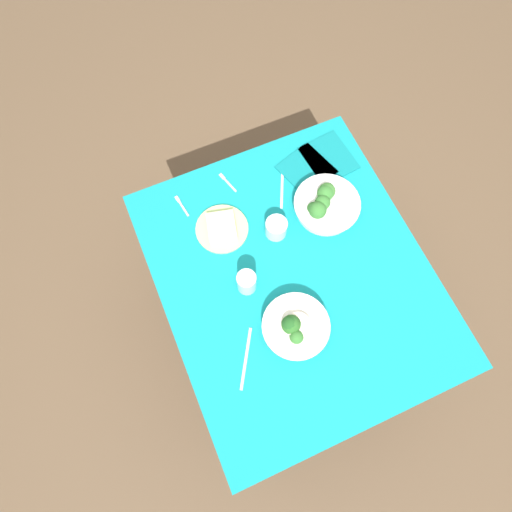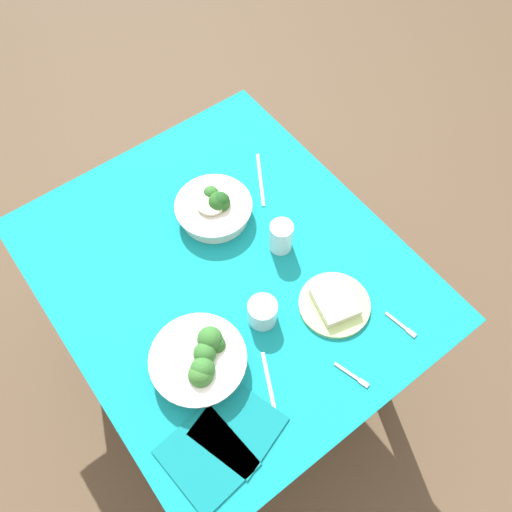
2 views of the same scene
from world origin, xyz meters
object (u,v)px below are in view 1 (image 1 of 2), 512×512
(bread_side_plate, at_px, (222,228))
(water_glass_center, at_px, (276,228))
(fork_by_near_bowl, at_px, (227,182))
(table_knife_right, at_px, (282,186))
(napkin_folded_lower, at_px, (328,158))
(broccoli_bowl_far, at_px, (295,327))
(broccoli_bowl_near, at_px, (325,205))
(napkin_folded_upper, at_px, (307,170))
(table_knife_left, at_px, (246,358))
(water_glass_side, at_px, (247,282))
(fork_by_far_bowl, at_px, (181,205))

(bread_side_plate, distance_m, water_glass_center, 0.21)
(fork_by_near_bowl, height_order, table_knife_right, same)
(napkin_folded_lower, bearing_deg, broccoli_bowl_far, 143.41)
(broccoli_bowl_far, relative_size, broccoli_bowl_near, 0.93)
(bread_side_plate, height_order, water_glass_center, water_glass_center)
(table_knife_right, height_order, napkin_folded_lower, napkin_folded_lower)
(napkin_folded_upper, bearing_deg, broccoli_bowl_far, 150.22)
(bread_side_plate, bearing_deg, napkin_folded_upper, -75.38)
(table_knife_left, bearing_deg, water_glass_side, 8.13)
(fork_by_far_bowl, relative_size, table_knife_right, 0.51)
(broccoli_bowl_far, xyz_separation_m, table_knife_left, (-0.03, 0.19, -0.03))
(fork_by_near_bowl, relative_size, table_knife_right, 0.51)
(broccoli_bowl_far, relative_size, napkin_folded_upper, 1.26)
(table_knife_left, bearing_deg, broccoli_bowl_near, -19.19)
(fork_by_far_bowl, relative_size, napkin_folded_upper, 0.54)
(fork_by_far_bowl, height_order, fork_by_near_bowl, same)
(fork_by_near_bowl, bearing_deg, bread_side_plate, 136.10)
(broccoli_bowl_far, xyz_separation_m, water_glass_center, (0.36, -0.09, 0.00))
(bread_side_plate, xyz_separation_m, napkin_folded_upper, (0.11, -0.41, -0.01))
(broccoli_bowl_near, distance_m, bread_side_plate, 0.40)
(napkin_folded_lower, bearing_deg, fork_by_far_bowl, 86.45)
(napkin_folded_upper, relative_size, napkin_folded_lower, 0.92)
(broccoli_bowl_near, relative_size, napkin_folded_upper, 1.36)
(water_glass_center, height_order, napkin_folded_lower, water_glass_center)
(broccoli_bowl_near, relative_size, table_knife_right, 1.28)
(broccoli_bowl_far, height_order, table_knife_left, broccoli_bowl_far)
(water_glass_center, relative_size, table_knife_right, 0.41)
(bread_side_plate, height_order, napkin_folded_lower, bread_side_plate)
(table_knife_right, xyz_separation_m, napkin_folded_upper, (0.03, -0.12, 0.00))
(water_glass_side, xyz_separation_m, table_knife_left, (-0.23, 0.10, -0.05))
(broccoli_bowl_far, bearing_deg, fork_by_near_bowl, -0.53)
(water_glass_side, height_order, napkin_folded_lower, water_glass_side)
(water_glass_side, bearing_deg, table_knife_right, -41.85)
(water_glass_center, bearing_deg, table_knife_right, -31.60)
(napkin_folded_lower, bearing_deg, table_knife_left, 134.04)
(table_knife_right, height_order, napkin_folded_upper, napkin_folded_upper)
(napkin_folded_upper, bearing_deg, bread_side_plate, 104.62)
(broccoli_bowl_far, xyz_separation_m, napkin_folded_upper, (0.56, -0.32, -0.03))
(fork_by_near_bowl, bearing_deg, table_knife_left, 146.78)
(broccoli_bowl_far, relative_size, table_knife_right, 1.18)
(broccoli_bowl_far, height_order, fork_by_far_bowl, broccoli_bowl_far)
(napkin_folded_upper, bearing_deg, fork_by_near_bowl, 76.48)
(broccoli_bowl_near, height_order, table_knife_right, broccoli_bowl_near)
(broccoli_bowl_near, height_order, fork_by_far_bowl, broccoli_bowl_near)
(water_glass_center, distance_m, napkin_folded_lower, 0.39)
(water_glass_side, bearing_deg, broccoli_bowl_near, -67.18)
(broccoli_bowl_far, distance_m, water_glass_side, 0.23)
(broccoli_bowl_near, relative_size, fork_by_near_bowl, 2.48)
(bread_side_plate, height_order, table_knife_left, bread_side_plate)
(table_knife_left, relative_size, napkin_folded_lower, 1.05)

